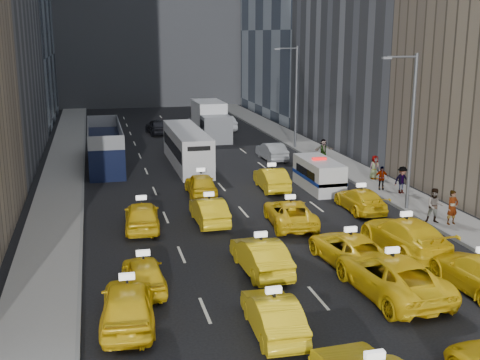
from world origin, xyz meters
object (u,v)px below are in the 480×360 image
at_px(nypd_van, 319,175).
at_px(city_bus, 187,148).
at_px(double_decker, 105,146).
at_px(box_truck, 211,121).
at_px(pedestrian_0, 453,207).

distance_m(nypd_van, city_bus, 11.94).
height_order(nypd_van, double_decker, double_decker).
relative_size(city_bus, box_truck, 1.43).
bearing_deg(city_bus, double_decker, 172.84).
bearing_deg(pedestrian_0, double_decker, 121.90).
xyz_separation_m(nypd_van, box_truck, (-3.07, 21.26, 0.79)).
relative_size(double_decker, box_truck, 1.41).
height_order(city_bus, pedestrian_0, city_bus).
relative_size(nypd_van, pedestrian_0, 2.80).
bearing_deg(pedestrian_0, nypd_van, 104.30).
bearing_deg(pedestrian_0, box_truck, 93.76).
distance_m(city_bus, box_truck, 12.54).
xyz_separation_m(nypd_van, city_bus, (-7.29, 9.45, 0.44)).
xyz_separation_m(box_truck, pedestrian_0, (7.09, -30.42, -0.68)).
relative_size(city_bus, pedestrian_0, 6.05).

